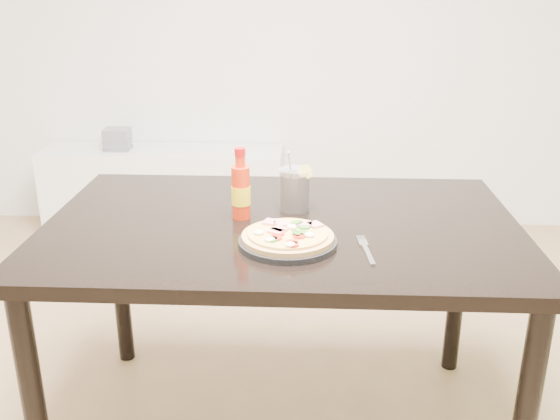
{
  "coord_description": "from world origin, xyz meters",
  "views": [
    {
      "loc": [
        0.06,
        -1.41,
        1.42
      ],
      "look_at": [
        -0.02,
        0.19,
        0.83
      ],
      "focal_mm": 40.0,
      "sensor_mm": 36.0,
      "label": 1
    }
  ],
  "objects_px": {
    "dining_table": "(282,247)",
    "plate": "(288,242)",
    "media_console": "(164,190)",
    "pizza": "(288,236)",
    "cola_cup": "(295,190)",
    "fork": "(366,249)",
    "hot_sauce_bottle": "(241,191)"
  },
  "relations": [
    {
      "from": "pizza",
      "to": "cola_cup",
      "type": "xyz_separation_m",
      "value": [
        0.01,
        0.28,
        0.03
      ]
    },
    {
      "from": "dining_table",
      "to": "cola_cup",
      "type": "distance_m",
      "value": 0.18
    },
    {
      "from": "dining_table",
      "to": "hot_sauce_bottle",
      "type": "height_order",
      "value": "hot_sauce_bottle"
    },
    {
      "from": "plate",
      "to": "media_console",
      "type": "distance_m",
      "value": 2.16
    },
    {
      "from": "cola_cup",
      "to": "media_console",
      "type": "xyz_separation_m",
      "value": [
        -0.82,
        1.65,
        -0.56
      ]
    },
    {
      "from": "dining_table",
      "to": "fork",
      "type": "distance_m",
      "value": 0.32
    },
    {
      "from": "cola_cup",
      "to": "fork",
      "type": "height_order",
      "value": "cola_cup"
    },
    {
      "from": "pizza",
      "to": "fork",
      "type": "relative_size",
      "value": 1.32
    },
    {
      "from": "pizza",
      "to": "fork",
      "type": "height_order",
      "value": "pizza"
    },
    {
      "from": "media_console",
      "to": "dining_table",
      "type": "bearing_deg",
      "value": -66.04
    },
    {
      "from": "dining_table",
      "to": "hot_sauce_bottle",
      "type": "xyz_separation_m",
      "value": [
        -0.12,
        0.02,
        0.17
      ]
    },
    {
      "from": "media_console",
      "to": "pizza",
      "type": "bearing_deg",
      "value": -67.41
    },
    {
      "from": "hot_sauce_bottle",
      "to": "cola_cup",
      "type": "bearing_deg",
      "value": 27.92
    },
    {
      "from": "fork",
      "to": "plate",
      "type": "bearing_deg",
      "value": 168.01
    },
    {
      "from": "plate",
      "to": "cola_cup",
      "type": "xyz_separation_m",
      "value": [
        0.01,
        0.28,
        0.05
      ]
    },
    {
      "from": "plate",
      "to": "media_console",
      "type": "xyz_separation_m",
      "value": [
        -0.81,
        1.93,
        -0.51
      ]
    },
    {
      "from": "pizza",
      "to": "fork",
      "type": "bearing_deg",
      "value": -5.74
    },
    {
      "from": "pizza",
      "to": "cola_cup",
      "type": "height_order",
      "value": "cola_cup"
    },
    {
      "from": "plate",
      "to": "fork",
      "type": "distance_m",
      "value": 0.21
    },
    {
      "from": "fork",
      "to": "media_console",
      "type": "height_order",
      "value": "fork"
    },
    {
      "from": "plate",
      "to": "pizza",
      "type": "relative_size",
      "value": 1.07
    },
    {
      "from": "media_console",
      "to": "fork",
      "type": "bearing_deg",
      "value": -62.6
    },
    {
      "from": "dining_table",
      "to": "hot_sauce_bottle",
      "type": "bearing_deg",
      "value": 168.85
    },
    {
      "from": "dining_table",
      "to": "plate",
      "type": "xyz_separation_m",
      "value": [
        0.02,
        -0.18,
        0.09
      ]
    },
    {
      "from": "pizza",
      "to": "dining_table",
      "type": "bearing_deg",
      "value": 97.62
    },
    {
      "from": "hot_sauce_bottle",
      "to": "fork",
      "type": "distance_m",
      "value": 0.43
    },
    {
      "from": "plate",
      "to": "cola_cup",
      "type": "height_order",
      "value": "cola_cup"
    },
    {
      "from": "cola_cup",
      "to": "pizza",
      "type": "bearing_deg",
      "value": -92.18
    },
    {
      "from": "cola_cup",
      "to": "fork",
      "type": "distance_m",
      "value": 0.37
    },
    {
      "from": "cola_cup",
      "to": "plate",
      "type": "bearing_deg",
      "value": -92.19
    },
    {
      "from": "plate",
      "to": "hot_sauce_bottle",
      "type": "relative_size",
      "value": 1.23
    },
    {
      "from": "pizza",
      "to": "plate",
      "type": "bearing_deg",
      "value": 91.68
    }
  ]
}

